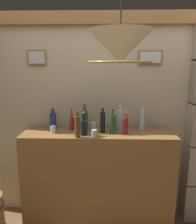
{
  "coord_description": "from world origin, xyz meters",
  "views": [
    {
      "loc": [
        0.07,
        -1.63,
        1.91
      ],
      "look_at": [
        0.0,
        0.76,
        1.39
      ],
      "focal_mm": 36.66,
      "sensor_mm": 36.0,
      "label": 1
    }
  ],
  "objects_px": {
    "liquor_bottle_rum": "(120,120)",
    "pendant_lamp": "(120,47)",
    "liquor_bottle_scotch": "(85,120)",
    "liquor_bottle_sherry": "(142,120)",
    "liquor_bottle_amaro": "(84,127)",
    "liquor_bottle_gin": "(113,124)",
    "glass_tumbler_shot": "(93,126)",
    "liquor_bottle_whiskey": "(126,125)",
    "liquor_bottle_rye": "(77,126)",
    "glass_tumbler_rocks": "(94,133)",
    "glass_tumbler_highball": "(53,129)",
    "liquor_bottle_vodka": "(53,121)",
    "liquor_bottle_vermouth": "(72,123)",
    "liquor_bottle_tequila": "(103,122)"
  },
  "relations": [
    {
      "from": "liquor_bottle_whiskey",
      "to": "liquor_bottle_vermouth",
      "type": "relative_size",
      "value": 1.02
    },
    {
      "from": "liquor_bottle_gin",
      "to": "glass_tumbler_shot",
      "type": "height_order",
      "value": "liquor_bottle_gin"
    },
    {
      "from": "liquor_bottle_whiskey",
      "to": "liquor_bottle_amaro",
      "type": "bearing_deg",
      "value": -173.78
    },
    {
      "from": "liquor_bottle_whiskey",
      "to": "liquor_bottle_amaro",
      "type": "relative_size",
      "value": 0.98
    },
    {
      "from": "liquor_bottle_sherry",
      "to": "liquor_bottle_gin",
      "type": "bearing_deg",
      "value": -157.87
    },
    {
      "from": "liquor_bottle_rum",
      "to": "glass_tumbler_highball",
      "type": "xyz_separation_m",
      "value": [
        -0.75,
        -0.09,
        -0.09
      ]
    },
    {
      "from": "liquor_bottle_gin",
      "to": "liquor_bottle_rum",
      "type": "distance_m",
      "value": 0.13
    },
    {
      "from": "liquor_bottle_whiskey",
      "to": "liquor_bottle_sherry",
      "type": "bearing_deg",
      "value": 36.33
    },
    {
      "from": "liquor_bottle_rye",
      "to": "liquor_bottle_scotch",
      "type": "distance_m",
      "value": 0.26
    },
    {
      "from": "liquor_bottle_tequila",
      "to": "liquor_bottle_scotch",
      "type": "bearing_deg",
      "value": 163.47
    },
    {
      "from": "liquor_bottle_rum",
      "to": "pendant_lamp",
      "type": "height_order",
      "value": "pendant_lamp"
    },
    {
      "from": "liquor_bottle_sherry",
      "to": "pendant_lamp",
      "type": "xyz_separation_m",
      "value": [
        -0.32,
        -0.81,
        0.76
      ]
    },
    {
      "from": "liquor_bottle_rye",
      "to": "glass_tumbler_rocks",
      "type": "relative_size",
      "value": 3.63
    },
    {
      "from": "liquor_bottle_whiskey",
      "to": "glass_tumbler_rocks",
      "type": "height_order",
      "value": "liquor_bottle_whiskey"
    },
    {
      "from": "liquor_bottle_gin",
      "to": "liquor_bottle_amaro",
      "type": "height_order",
      "value": "liquor_bottle_gin"
    },
    {
      "from": "liquor_bottle_sherry",
      "to": "glass_tumbler_rocks",
      "type": "bearing_deg",
      "value": -154.19
    },
    {
      "from": "glass_tumbler_shot",
      "to": "liquor_bottle_tequila",
      "type": "bearing_deg",
      "value": -39.04
    },
    {
      "from": "glass_tumbler_shot",
      "to": "pendant_lamp",
      "type": "xyz_separation_m",
      "value": [
        0.24,
        -0.8,
        0.84
      ]
    },
    {
      "from": "liquor_bottle_sherry",
      "to": "liquor_bottle_gin",
      "type": "xyz_separation_m",
      "value": [
        -0.35,
        -0.14,
        -0.01
      ]
    },
    {
      "from": "liquor_bottle_vermouth",
      "to": "glass_tumbler_rocks",
      "type": "height_order",
      "value": "liquor_bottle_vermouth"
    },
    {
      "from": "liquor_bottle_sherry",
      "to": "liquor_bottle_scotch",
      "type": "relative_size",
      "value": 1.0
    },
    {
      "from": "liquor_bottle_whiskey",
      "to": "liquor_bottle_tequila",
      "type": "xyz_separation_m",
      "value": [
        -0.25,
        0.06,
        0.02
      ]
    },
    {
      "from": "liquor_bottle_vodka",
      "to": "liquor_bottle_amaro",
      "type": "distance_m",
      "value": 0.43
    },
    {
      "from": "liquor_bottle_rye",
      "to": "liquor_bottle_rum",
      "type": "xyz_separation_m",
      "value": [
        0.46,
        0.24,
        0.01
      ]
    },
    {
      "from": "liquor_bottle_vodka",
      "to": "liquor_bottle_amaro",
      "type": "height_order",
      "value": "liquor_bottle_amaro"
    },
    {
      "from": "liquor_bottle_rum",
      "to": "pendant_lamp",
      "type": "distance_m",
      "value": 1.07
    },
    {
      "from": "liquor_bottle_amaro",
      "to": "liquor_bottle_scotch",
      "type": "xyz_separation_m",
      "value": [
        -0.0,
        0.17,
        0.04
      ]
    },
    {
      "from": "liquor_bottle_rye",
      "to": "glass_tumbler_highball",
      "type": "relative_size",
      "value": 3.49
    },
    {
      "from": "liquor_bottle_sherry",
      "to": "liquor_bottle_whiskey",
      "type": "xyz_separation_m",
      "value": [
        -0.2,
        -0.15,
        -0.02
      ]
    },
    {
      "from": "liquor_bottle_amaro",
      "to": "liquor_bottle_rum",
      "type": "bearing_deg",
      "value": 20.95
    },
    {
      "from": "liquor_bottle_gin",
      "to": "glass_tumbler_rocks",
      "type": "xyz_separation_m",
      "value": [
        -0.2,
        -0.12,
        -0.07
      ]
    },
    {
      "from": "liquor_bottle_gin",
      "to": "liquor_bottle_vermouth",
      "type": "height_order",
      "value": "liquor_bottle_gin"
    },
    {
      "from": "liquor_bottle_rye",
      "to": "liquor_bottle_rum",
      "type": "relative_size",
      "value": 0.85
    },
    {
      "from": "liquor_bottle_rum",
      "to": "liquor_bottle_scotch",
      "type": "xyz_separation_m",
      "value": [
        -0.4,
        0.02,
        -0.01
      ]
    },
    {
      "from": "glass_tumbler_rocks",
      "to": "glass_tumbler_highball",
      "type": "height_order",
      "value": "glass_tumbler_highball"
    },
    {
      "from": "liquor_bottle_scotch",
      "to": "liquor_bottle_sherry",
      "type": "bearing_deg",
      "value": 2.68
    },
    {
      "from": "liquor_bottle_vermouth",
      "to": "liquor_bottle_vodka",
      "type": "bearing_deg",
      "value": 174.72
    },
    {
      "from": "liquor_bottle_whiskey",
      "to": "liquor_bottle_tequila",
      "type": "relative_size",
      "value": 0.85
    },
    {
      "from": "glass_tumbler_rocks",
      "to": "pendant_lamp",
      "type": "bearing_deg",
      "value": -67.83
    },
    {
      "from": "liquor_bottle_whiskey",
      "to": "liquor_bottle_vermouth",
      "type": "bearing_deg",
      "value": 167.4
    },
    {
      "from": "liquor_bottle_scotch",
      "to": "glass_tumbler_rocks",
      "type": "bearing_deg",
      "value": -62.6
    },
    {
      "from": "liquor_bottle_rum",
      "to": "glass_tumbler_rocks",
      "type": "height_order",
      "value": "liquor_bottle_rum"
    },
    {
      "from": "liquor_bottle_amaro",
      "to": "liquor_bottle_vermouth",
      "type": "height_order",
      "value": "liquor_bottle_amaro"
    },
    {
      "from": "liquor_bottle_vodka",
      "to": "liquor_bottle_gin",
      "type": "relative_size",
      "value": 0.88
    },
    {
      "from": "liquor_bottle_whiskey",
      "to": "pendant_lamp",
      "type": "height_order",
      "value": "pendant_lamp"
    },
    {
      "from": "liquor_bottle_tequila",
      "to": "pendant_lamp",
      "type": "height_order",
      "value": "pendant_lamp"
    },
    {
      "from": "pendant_lamp",
      "to": "liquor_bottle_whiskey",
      "type": "bearing_deg",
      "value": 79.83
    },
    {
      "from": "liquor_bottle_sherry",
      "to": "liquor_bottle_rum",
      "type": "distance_m",
      "value": 0.27
    },
    {
      "from": "glass_tumbler_shot",
      "to": "liquor_bottle_whiskey",
      "type": "bearing_deg",
      "value": -21.89
    },
    {
      "from": "liquor_bottle_tequila",
      "to": "glass_tumbler_shot",
      "type": "xyz_separation_m",
      "value": [
        -0.11,
        0.09,
        -0.08
      ]
    }
  ]
}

